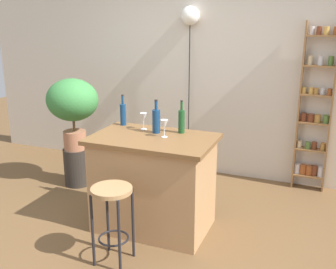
{
  "coord_description": "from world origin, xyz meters",
  "views": [
    {
      "loc": [
        1.46,
        -2.99,
        2.03
      ],
      "look_at": [
        0.05,
        0.55,
        0.88
      ],
      "focal_mm": 43.83,
      "sensor_mm": 36.0,
      "label": 1
    }
  ],
  "objects_px": {
    "bottle_wine_red": "(123,114)",
    "bar_stool": "(112,207)",
    "wine_glass_left": "(164,125)",
    "bottle_spirits_clear": "(156,120)",
    "wine_glass_center": "(143,118)",
    "spice_shelf": "(314,114)",
    "potted_plant": "(72,103)",
    "pendant_globe_light": "(190,18)",
    "plant_stool": "(77,167)",
    "bottle_sauce_amber": "(181,121)"
  },
  "relations": [
    {
      "from": "wine_glass_center",
      "to": "bottle_spirits_clear",
      "type": "bearing_deg",
      "value": -22.39
    },
    {
      "from": "bottle_wine_red",
      "to": "bar_stool",
      "type": "bearing_deg",
      "value": -68.24
    },
    {
      "from": "plant_stool",
      "to": "potted_plant",
      "type": "bearing_deg",
      "value": -153.43
    },
    {
      "from": "bar_stool",
      "to": "wine_glass_left",
      "type": "distance_m",
      "value": 0.89
    },
    {
      "from": "bar_stool",
      "to": "spice_shelf",
      "type": "relative_size",
      "value": 0.35
    },
    {
      "from": "wine_glass_left",
      "to": "bar_stool",
      "type": "bearing_deg",
      "value": -104.25
    },
    {
      "from": "spice_shelf",
      "to": "wine_glass_left",
      "type": "distance_m",
      "value": 1.94
    },
    {
      "from": "bar_stool",
      "to": "bottle_sauce_amber",
      "type": "relative_size",
      "value": 2.13
    },
    {
      "from": "bottle_wine_red",
      "to": "wine_glass_left",
      "type": "height_order",
      "value": "bottle_wine_red"
    },
    {
      "from": "bottle_spirits_clear",
      "to": "wine_glass_center",
      "type": "xyz_separation_m",
      "value": [
        -0.16,
        0.07,
        -0.0
      ]
    },
    {
      "from": "wine_glass_left",
      "to": "pendant_globe_light",
      "type": "height_order",
      "value": "pendant_globe_light"
    },
    {
      "from": "plant_stool",
      "to": "bottle_spirits_clear",
      "type": "distance_m",
      "value": 1.57
    },
    {
      "from": "plant_stool",
      "to": "potted_plant",
      "type": "distance_m",
      "value": 0.78
    },
    {
      "from": "spice_shelf",
      "to": "potted_plant",
      "type": "height_order",
      "value": "spice_shelf"
    },
    {
      "from": "spice_shelf",
      "to": "bottle_spirits_clear",
      "type": "bearing_deg",
      "value": -134.56
    },
    {
      "from": "bar_stool",
      "to": "spice_shelf",
      "type": "distance_m",
      "value": 2.63
    },
    {
      "from": "bar_stool",
      "to": "potted_plant",
      "type": "bearing_deg",
      "value": 133.68
    },
    {
      "from": "bottle_sauce_amber",
      "to": "bottle_spirits_clear",
      "type": "distance_m",
      "value": 0.24
    },
    {
      "from": "potted_plant",
      "to": "wine_glass_left",
      "type": "height_order",
      "value": "potted_plant"
    },
    {
      "from": "bottle_spirits_clear",
      "to": "wine_glass_left",
      "type": "height_order",
      "value": "bottle_spirits_clear"
    },
    {
      "from": "potted_plant",
      "to": "spice_shelf",
      "type": "bearing_deg",
      "value": 19.23
    },
    {
      "from": "bottle_wine_red",
      "to": "wine_glass_left",
      "type": "distance_m",
      "value": 0.59
    },
    {
      "from": "potted_plant",
      "to": "wine_glass_center",
      "type": "xyz_separation_m",
      "value": [
        1.09,
        -0.4,
        0.03
      ]
    },
    {
      "from": "bar_stool",
      "to": "wine_glass_center",
      "type": "bearing_deg",
      "value": 97.37
    },
    {
      "from": "pendant_globe_light",
      "to": "bottle_sauce_amber",
      "type": "bearing_deg",
      "value": -74.03
    },
    {
      "from": "bottle_spirits_clear",
      "to": "wine_glass_left",
      "type": "relative_size",
      "value": 1.96
    },
    {
      "from": "plant_stool",
      "to": "bottle_wine_red",
      "type": "distance_m",
      "value": 1.21
    },
    {
      "from": "plant_stool",
      "to": "pendant_globe_light",
      "type": "height_order",
      "value": "pendant_globe_light"
    },
    {
      "from": "spice_shelf",
      "to": "bottle_sauce_amber",
      "type": "relative_size",
      "value": 6.14
    },
    {
      "from": "bar_stool",
      "to": "wine_glass_left",
      "type": "bearing_deg",
      "value": 75.75
    },
    {
      "from": "pendant_globe_light",
      "to": "bottle_spirits_clear",
      "type": "bearing_deg",
      "value": -83.73
    },
    {
      "from": "potted_plant",
      "to": "bottle_spirits_clear",
      "type": "distance_m",
      "value": 1.34
    },
    {
      "from": "spice_shelf",
      "to": "wine_glass_center",
      "type": "xyz_separation_m",
      "value": [
        -1.52,
        -1.31,
        0.13
      ]
    },
    {
      "from": "bar_stool",
      "to": "bottle_wine_red",
      "type": "height_order",
      "value": "bottle_wine_red"
    },
    {
      "from": "spice_shelf",
      "to": "plant_stool",
      "type": "relative_size",
      "value": 4.27
    },
    {
      "from": "spice_shelf",
      "to": "wine_glass_left",
      "type": "height_order",
      "value": "spice_shelf"
    },
    {
      "from": "potted_plant",
      "to": "pendant_globe_light",
      "type": "height_order",
      "value": "pendant_globe_light"
    },
    {
      "from": "bar_stool",
      "to": "wine_glass_left",
      "type": "height_order",
      "value": "wine_glass_left"
    },
    {
      "from": "bottle_wine_red",
      "to": "bottle_spirits_clear",
      "type": "distance_m",
      "value": 0.44
    },
    {
      "from": "wine_glass_center",
      "to": "pendant_globe_light",
      "type": "bearing_deg",
      "value": 89.58
    },
    {
      "from": "bar_stool",
      "to": "potted_plant",
      "type": "distance_m",
      "value": 1.82
    },
    {
      "from": "potted_plant",
      "to": "bottle_wine_red",
      "type": "xyz_separation_m",
      "value": [
        0.83,
        -0.33,
        0.03
      ]
    },
    {
      "from": "bar_stool",
      "to": "bottle_sauce_amber",
      "type": "xyz_separation_m",
      "value": [
        0.27,
        0.88,
        0.54
      ]
    },
    {
      "from": "bar_stool",
      "to": "pendant_globe_light",
      "type": "relative_size",
      "value": 0.32
    },
    {
      "from": "plant_stool",
      "to": "bottle_sauce_amber",
      "type": "bearing_deg",
      "value": -14.45
    },
    {
      "from": "bottle_sauce_amber",
      "to": "spice_shelf",
      "type": "bearing_deg",
      "value": 48.66
    },
    {
      "from": "bottle_sauce_amber",
      "to": "wine_glass_left",
      "type": "relative_size",
      "value": 1.92
    },
    {
      "from": "pendant_globe_light",
      "to": "spice_shelf",
      "type": "bearing_deg",
      "value": -0.77
    },
    {
      "from": "bottle_spirits_clear",
      "to": "potted_plant",
      "type": "bearing_deg",
      "value": 159.56
    },
    {
      "from": "potted_plant",
      "to": "wine_glass_left",
      "type": "distance_m",
      "value": 1.49
    }
  ]
}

